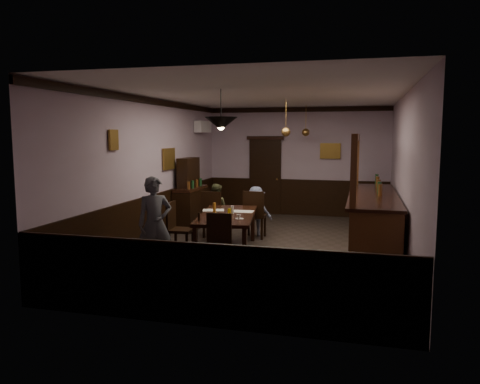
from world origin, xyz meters
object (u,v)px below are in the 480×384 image
(chair_near, at_px, (218,241))
(sideboard, at_px, (190,200))
(chair_side, at_px, (177,226))
(soda_can, at_px, (229,212))
(coffee_cup, at_px, (239,217))
(pendant_iron, at_px, (221,124))
(chair_far_left, at_px, (213,212))
(pendant_brass_mid, at_px, (286,132))
(person_seated_right, at_px, (256,211))
(person_seated_left, at_px, (216,209))
(bar_counter, at_px, (373,219))
(dining_table, at_px, (227,217))
(chair_far_right, at_px, (254,212))
(person_standing, at_px, (155,224))
(pendant_brass_far, at_px, (306,132))

(chair_near, relative_size, sideboard, 0.57)
(chair_side, relative_size, soda_can, 8.25)
(coffee_cup, height_order, pendant_iron, pendant_iron)
(chair_far_left, height_order, pendant_iron, pendant_iron)
(soda_can, xyz_separation_m, pendant_iron, (0.06, -0.71, 1.62))
(pendant_iron, xyz_separation_m, pendant_brass_mid, (0.67, 2.69, -0.13))
(soda_can, distance_m, pendant_brass_mid, 2.59)
(person_seated_right, bearing_deg, pendant_brass_mid, -162.56)
(person_seated_left, xyz_separation_m, bar_counter, (3.38, -0.34, -0.01))
(chair_far_left, xyz_separation_m, bar_counter, (3.35, -0.06, 0.01))
(dining_table, xyz_separation_m, sideboard, (-1.51, 2.04, -0.01))
(chair_far_right, height_order, person_seated_right, person_seated_right)
(chair_far_left, distance_m, pendant_iron, 2.82)
(person_standing, distance_m, pendant_iron, 2.00)
(person_seated_right, distance_m, soda_can, 1.71)
(person_seated_right, bearing_deg, soda_can, 76.45)
(person_seated_left, height_order, coffee_cup, person_seated_left)
(chair_far_right, height_order, person_standing, person_standing)
(pendant_iron, distance_m, pendant_brass_far, 4.77)
(person_seated_right, height_order, pendant_iron, pendant_iron)
(chair_far_left, height_order, person_seated_left, person_seated_left)
(sideboard, bearing_deg, pendant_iron, -59.83)
(chair_side, relative_size, bar_counter, 0.25)
(bar_counter, relative_size, pendant_iron, 5.88)
(chair_near, bearing_deg, sideboard, 113.37)
(coffee_cup, height_order, soda_can, soda_can)
(chair_far_left, relative_size, chair_side, 1.04)
(chair_far_right, height_order, sideboard, sideboard)
(chair_far_left, relative_size, pendant_brass_far, 1.27)
(bar_counter, bearing_deg, soda_can, -155.41)
(person_standing, bearing_deg, chair_far_right, 32.74)
(soda_can, relative_size, pendant_brass_far, 0.15)
(pendant_iron, bearing_deg, pendant_brass_far, 79.50)
(chair_near, relative_size, person_seated_left, 0.84)
(chair_far_right, height_order, coffee_cup, chair_far_right)
(bar_counter, height_order, pendant_brass_mid, pendant_brass_mid)
(chair_side, relative_size, sideboard, 0.58)
(dining_table, xyz_separation_m, chair_far_right, (0.23, 1.32, -0.11))
(person_standing, distance_m, soda_can, 1.60)
(bar_counter, distance_m, pendant_brass_mid, 2.68)
(dining_table, xyz_separation_m, soda_can, (0.07, -0.08, 0.12))
(pendant_brass_mid, bearing_deg, pendant_iron, -103.93)
(person_standing, relative_size, person_seated_left, 1.35)
(person_standing, distance_m, pendant_brass_mid, 3.99)
(person_seated_right, relative_size, bar_counter, 0.27)
(chair_near, xyz_separation_m, person_standing, (-1.05, -0.10, 0.25))
(person_seated_left, distance_m, coffee_cup, 2.23)
(chair_near, height_order, soda_can, chair_near)
(soda_can, bearing_deg, person_seated_left, 116.27)
(person_standing, xyz_separation_m, person_seated_left, (0.14, 2.86, -0.20))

